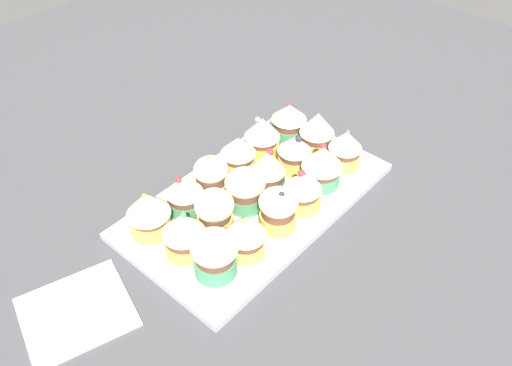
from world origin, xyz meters
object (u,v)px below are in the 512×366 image
Objects in this scene: napkin at (76,311)px; cupcake_11 at (317,132)px; cupcake_3 at (302,190)px; cupcake_13 at (185,194)px; cupcake_6 at (185,234)px; cupcake_5 at (345,148)px; cupcake_12 at (148,212)px; cupcake_2 at (278,209)px; baking_tray at (256,199)px; cupcake_0 at (215,254)px; cupcake_14 at (211,176)px; cupcake_4 at (322,165)px; cupcake_10 at (295,152)px; cupcake_16 at (262,135)px; cupcake_15 at (238,153)px; cupcake_7 at (214,211)px; cupcake_1 at (246,234)px; cupcake_17 at (289,121)px; cupcake_9 at (267,170)px; cupcake_8 at (245,188)px.

cupcake_11 is at bearing -4.57° from napkin.
cupcake_13 is at bearing 135.44° from cupcake_3.
cupcake_6 is 0.97× the size of cupcake_11.
cupcake_12 is (-31.99, 12.73, 0.46)cm from cupcake_5.
cupcake_2 and cupcake_13 have the same top height.
cupcake_12 is (-16.00, 6.86, 4.63)cm from baking_tray.
baking_tray is at bearing 21.15° from cupcake_0.
cupcake_2 is 1.00× the size of cupcake_13.
cupcake_14 is at bearing 162.84° from cupcake_11.
cupcake_4 reaches higher than cupcake_2.
cupcake_16 is (-0.27, 7.02, 0.26)cm from cupcake_10.
cupcake_6 is at bearing -84.55° from cupcake_12.
cupcake_15 is (-12.85, 12.60, -0.09)cm from cupcake_5.
cupcake_4 is 22.50cm from cupcake_13.
cupcake_11 is at bearing -0.09° from cupcake_7.
cupcake_16 is at bearing 1.40° from cupcake_15.
napkin is (-34.89, -2.83, -4.38)cm from cupcake_15.
cupcake_1 is 28.33cm from cupcake_17.
cupcake_12 is at bearing 160.56° from cupcake_9.
cupcake_10 is 0.90× the size of cupcake_12.
cupcake_14 is at bearing -3.30° from cupcake_12.
cupcake_14 is at bearing -175.26° from cupcake_15.
cupcake_7 is 0.51× the size of napkin.
cupcake_11 is (31.23, 0.25, 0.28)cm from cupcake_6.
cupcake_4 is 1.02× the size of cupcake_6.
cupcake_17 is (18.18, 5.96, 0.14)cm from cupcake_8.
cupcake_7 is at bearing 179.68° from cupcake_8.
cupcake_17 is (31.67, -0.82, -0.39)cm from cupcake_12.
cupcake_6 is (-5.68, 6.48, 0.02)cm from cupcake_1.
cupcake_4 is 6.39cm from cupcake_5.
cupcake_2 is 19.68cm from cupcake_11.
cupcake_14 is at bearing 65.31° from cupcake_1.
cupcake_17 is (19.44, -0.12, 0.31)cm from cupcake_14.
cupcake_15 is at bearing 4.64° from napkin.
cupcake_5 is at bearing -20.15° from baking_tray.
cupcake_16 is at bearing 133.90° from cupcake_11.
cupcake_10 reaches higher than cupcake_3.
cupcake_7 is at bearing -44.70° from cupcake_12.
cupcake_11 is (-0.09, 5.95, 0.54)cm from cupcake_5.
cupcake_3 is 0.95× the size of cupcake_5.
cupcake_11 is 1.06× the size of cupcake_16.
napkin is at bearing 166.85° from cupcake_4.
cupcake_1 is at bearing -178.26° from cupcake_5.
cupcake_6 is 18.17cm from cupcake_9.
cupcake_15 is at bearing 117.38° from cupcake_4.
cupcake_8 is (-2.50, 0.09, 4.10)cm from baking_tray.
cupcake_0 reaches higher than cupcake_15.
cupcake_4 reaches higher than cupcake_10.
cupcake_9 is at bearing 155.19° from cupcake_5.
cupcake_16 reaches higher than baking_tray.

